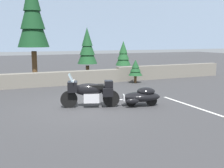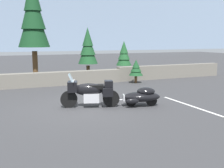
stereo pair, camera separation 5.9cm
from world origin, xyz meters
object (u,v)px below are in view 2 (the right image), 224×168
touring_motorcycle (90,92)px  pine_tree_secondary (88,48)px  car_shaped_trailer (142,96)px  pine_tree_tall (33,14)px  pine_tree_far_right (124,55)px

touring_motorcycle → pine_tree_secondary: (2.12, 6.76, 1.52)m
pine_tree_secondary → car_shaped_trailer: bearing=-91.3°
car_shaped_trailer → pine_tree_secondary: pine_tree_secondary is taller
touring_motorcycle → pine_tree_secondary: pine_tree_secondary is taller
pine_tree_tall → pine_tree_far_right: (6.12, -0.25, -2.58)m
pine_tree_tall → pine_tree_far_right: pine_tree_tall is taller
touring_motorcycle → pine_tree_tall: pine_tree_tall is taller
pine_tree_far_right → pine_tree_secondary: bearing=-164.9°
touring_motorcycle → pine_tree_far_right: bearing=56.2°
pine_tree_tall → pine_tree_secondary: size_ratio=1.95×
car_shaped_trailer → pine_tree_tall: bearing=109.6°
pine_tree_far_right → car_shaped_trailer: bearing=-110.7°
car_shaped_trailer → touring_motorcycle: bearing=161.7°
touring_motorcycle → pine_tree_secondary: 7.25m
pine_tree_secondary → pine_tree_tall: bearing=161.8°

